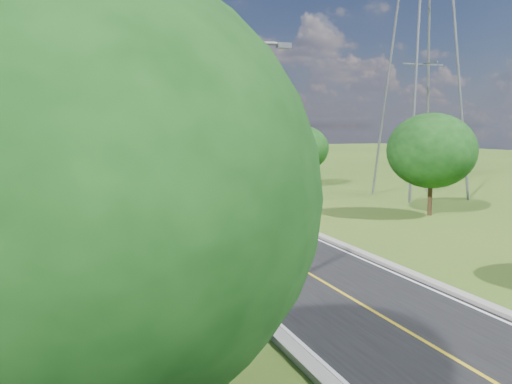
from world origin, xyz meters
TOP-DOWN VIEW (x-y plane):
  - ground at (0.00, 60.00)m, footprint 260.00×260.00m
  - road at (0.00, 66.00)m, footprint 8.00×150.00m
  - curb_left at (-4.25, 66.00)m, footprint 0.50×150.00m
  - curb_right at (4.25, 66.00)m, footprint 0.50×150.00m
  - speed_limit_sign at (5.20, 37.98)m, footprint 0.55×0.09m
  - overpass at (0.00, 140.00)m, footprint 30.00×3.00m
  - streetlight_near_left at (-6.00, 12.00)m, footprint 5.90×0.25m
  - streetlight_mid_left at (-6.00, 45.00)m, footprint 5.90×0.25m
  - streetlight_far_right at (6.00, 78.00)m, footprint 5.90×0.25m
  - power_tower_near at (22.00, 40.00)m, footprint 9.00×6.40m
  - power_tower_far at (26.00, 115.00)m, footprint 9.00×6.40m
  - tree_lc at (-15.00, 50.00)m, footprint 7.56×7.56m
  - tree_ld at (-17.00, 74.00)m, footprint 6.72×6.72m
  - tree_le at (-14.50, 98.00)m, footprint 5.88×5.88m
  - tree_lf at (-11.00, 2.00)m, footprint 7.98×7.98m
  - tree_rb at (16.00, 30.00)m, footprint 6.72×6.72m
  - tree_rc at (15.00, 52.00)m, footprint 5.88×5.88m
  - tree_rd at (17.00, 76.00)m, footprint 7.14×7.14m
  - tree_re at (14.50, 100.00)m, footprint 5.46×5.46m
  - tree_rf at (18.00, 120.00)m, footprint 6.30×6.30m
  - bus_outbound at (2.78, 49.79)m, footprint 3.05×10.48m
  - bus_inbound at (-1.05, 35.95)m, footprint 3.26×10.14m

SIDE VIEW (x-z plane):
  - ground at x=0.00m, z-range 0.00..0.00m
  - road at x=0.00m, z-range 0.00..0.06m
  - curb_left at x=-4.25m, z-range 0.00..0.22m
  - curb_right at x=4.25m, z-range 0.00..0.22m
  - bus_inbound at x=-1.05m, z-range 0.06..2.84m
  - bus_outbound at x=2.78m, z-range 0.06..2.94m
  - speed_limit_sign at x=5.20m, z-range 0.40..2.80m
  - overpass at x=0.00m, z-range 0.81..4.01m
  - tree_re at x=14.50m, z-range 0.85..7.20m
  - tree_le at x=-14.50m, z-range 0.91..7.75m
  - tree_rc at x=15.00m, z-range 0.91..7.75m
  - tree_rf at x=18.00m, z-range 0.98..8.31m
  - tree_ld at x=-17.00m, z-range 1.05..8.86m
  - tree_rb at x=16.00m, z-range 1.05..8.86m
  - tree_rd at x=17.00m, z-range 1.11..9.42m
  - tree_lc at x=-15.00m, z-range 1.18..9.97m
  - tree_lf at x=-11.00m, z-range 1.24..10.53m
  - streetlight_near_left at x=-6.00m, z-range 0.94..10.94m
  - streetlight_mid_left at x=-6.00m, z-range 0.94..10.94m
  - streetlight_far_right at x=6.00m, z-range 0.94..10.94m
  - power_tower_near at x=22.00m, z-range 0.01..28.01m
  - power_tower_far at x=26.00m, z-range 0.01..28.01m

